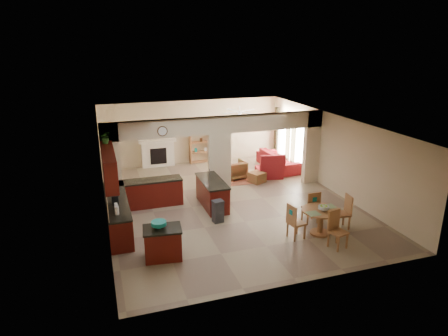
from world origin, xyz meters
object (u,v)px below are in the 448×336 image
object	(u,v)px
kitchen_island	(163,243)
sofa	(278,160)
armchair	(235,170)
dining_table	(321,218)

from	to	relation	value
kitchen_island	sofa	size ratio (longest dim) A/B	0.42
sofa	armchair	xyz separation A→B (m)	(-2.23, -0.69, 0.00)
dining_table	armchair	bearing A→B (deg)	97.26
kitchen_island	dining_table	xyz separation A→B (m)	(4.49, -0.09, 0.08)
dining_table	armchair	xyz separation A→B (m)	(-0.68, 5.31, -0.14)
kitchen_island	sofa	distance (m)	8.45
dining_table	sofa	size ratio (longest dim) A/B	0.45
kitchen_island	dining_table	bearing A→B (deg)	5.57
kitchen_island	armchair	world-z (taller)	kitchen_island
kitchen_island	sofa	xyz separation A→B (m)	(6.04, 5.91, -0.06)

